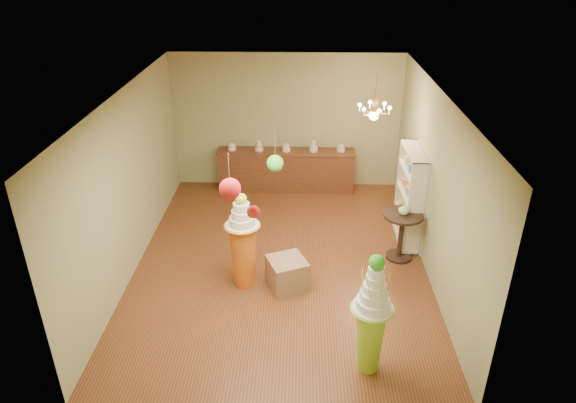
{
  "coord_description": "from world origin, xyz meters",
  "views": [
    {
      "loc": [
        0.34,
        -7.62,
        5.06
      ],
      "look_at": [
        0.12,
        0.0,
        1.18
      ],
      "focal_mm": 32.0,
      "sensor_mm": 36.0,
      "label": 1
    }
  ],
  "objects_px": {
    "pedestal_orange": "(243,248)",
    "round_table": "(402,230)",
    "pedestal_green": "(371,324)",
    "sideboard": "(286,169)"
  },
  "relations": [
    {
      "from": "pedestal_green",
      "to": "round_table",
      "type": "relative_size",
      "value": 1.99
    },
    {
      "from": "pedestal_green",
      "to": "pedestal_orange",
      "type": "xyz_separation_m",
      "value": [
        -1.82,
        1.81,
        -0.03
      ]
    },
    {
      "from": "pedestal_green",
      "to": "round_table",
      "type": "distance_m",
      "value": 2.82
    },
    {
      "from": "sideboard",
      "to": "pedestal_orange",
      "type": "bearing_deg",
      "value": -98.79
    },
    {
      "from": "pedestal_orange",
      "to": "round_table",
      "type": "height_order",
      "value": "pedestal_orange"
    },
    {
      "from": "pedestal_green",
      "to": "sideboard",
      "type": "xyz_separation_m",
      "value": [
        -1.25,
        5.49,
        -0.25
      ]
    },
    {
      "from": "sideboard",
      "to": "round_table",
      "type": "height_order",
      "value": "sideboard"
    },
    {
      "from": "pedestal_orange",
      "to": "round_table",
      "type": "xyz_separation_m",
      "value": [
        2.67,
        0.88,
        -0.13
      ]
    },
    {
      "from": "pedestal_green",
      "to": "pedestal_orange",
      "type": "distance_m",
      "value": 2.56
    },
    {
      "from": "pedestal_green",
      "to": "pedestal_orange",
      "type": "height_order",
      "value": "pedestal_green"
    }
  ]
}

